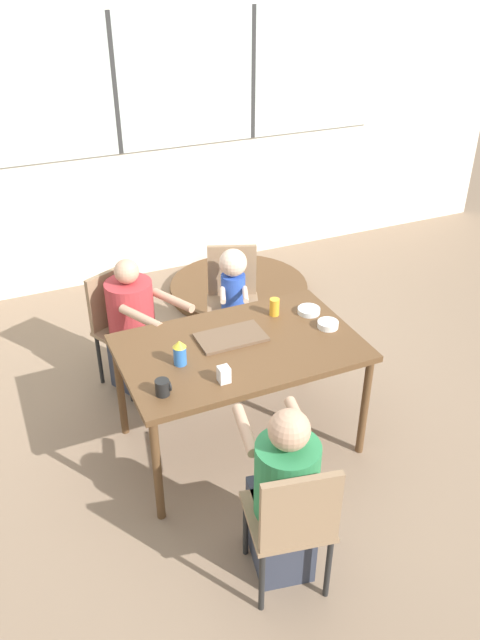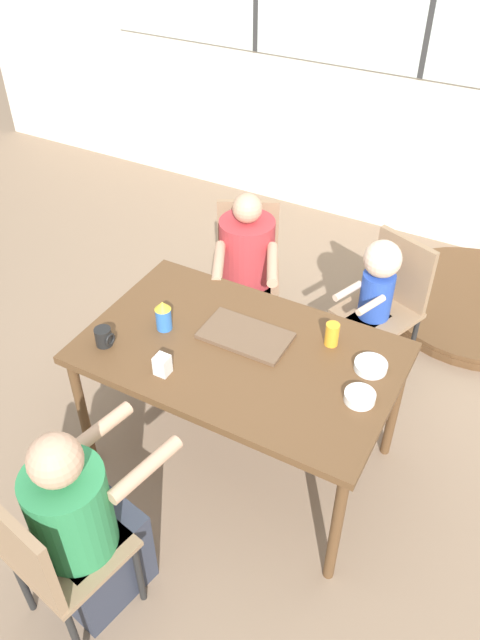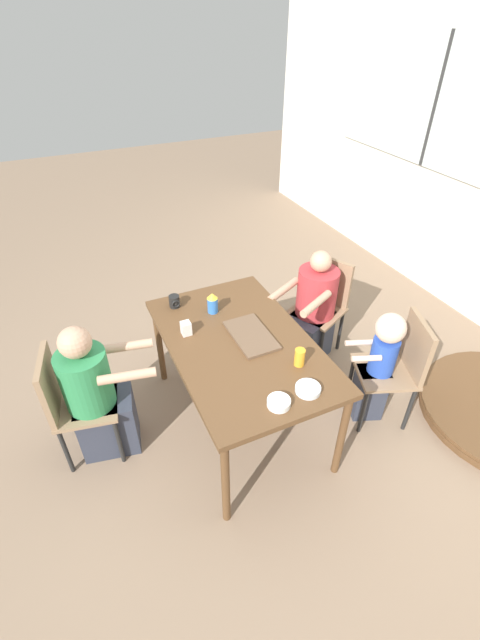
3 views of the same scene
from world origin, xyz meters
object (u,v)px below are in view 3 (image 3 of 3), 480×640
(person_toddler, at_px, (378,367))
(chair_for_woman_green_shirt, at_px, (69,398))
(chair_for_toddler, at_px, (400,362))
(bowl_white_shallow, at_px, (308,389))
(juice_glass, at_px, (300,357))
(sippy_cup, at_px, (213,303))
(person_woman_green_shirt, at_px, (98,398))
(chair_for_man_blue_shirt, at_px, (323,299))
(person_man_blue_shirt, at_px, (312,314))
(coffee_mug, at_px, (174,301))
(milk_carton_small, at_px, (186,328))
(bowl_cereal, at_px, (279,403))

(person_toddler, bearing_deg, chair_for_woman_green_shirt, 95.33)
(chair_for_toddler, bearing_deg, bowl_white_shallow, 121.32)
(juice_glass, relative_size, bowl_white_shallow, 0.78)
(sippy_cup, xyz_separation_m, juice_glass, (0.75, 0.28, -0.02))
(person_woman_green_shirt, distance_m, sippy_cup, 1.01)
(juice_glass, distance_m, bowl_white_shallow, 0.23)
(bowl_white_shallow, bearing_deg, person_toddler, 106.15)
(chair_for_woman_green_shirt, xyz_separation_m, person_woman_green_shirt, (0.03, 0.17, -0.05))
(chair_for_man_blue_shirt, distance_m, sippy_cup, 1.11)
(person_man_blue_shirt, distance_m, coffee_mug, 1.20)
(milk_carton_small, distance_m, bowl_cereal, 0.86)
(chair_for_man_blue_shirt, distance_m, coffee_mug, 1.32)
(chair_for_woman_green_shirt, relative_size, sippy_cup, 5.48)
(person_toddler, bearing_deg, bowl_white_shallow, 127.09)
(juice_glass, bearing_deg, chair_for_man_blue_shirt, 137.63)
(coffee_mug, bearing_deg, person_toddler, 52.14)
(bowl_white_shallow, bearing_deg, person_man_blue_shirt, 145.04)
(chair_for_man_blue_shirt, bearing_deg, bowl_cereal, 109.85)
(chair_for_woman_green_shirt, height_order, sippy_cup, sippy_cup)
(chair_for_man_blue_shirt, xyz_separation_m, bowl_white_shallow, (1.07, -0.85, 0.27))
(person_man_blue_shirt, bearing_deg, coffee_mug, 56.53)
(chair_for_woman_green_shirt, distance_m, sippy_cup, 1.15)
(juice_glass, bearing_deg, person_woman_green_shirt, -114.23)
(person_toddler, height_order, bowl_cereal, person_toddler)
(person_toddler, xyz_separation_m, sippy_cup, (-0.75, -0.96, 0.37))
(chair_for_toddler, bearing_deg, chair_for_woman_green_shirt, 94.98)
(chair_for_woman_green_shirt, distance_m, juice_glass, 1.51)
(chair_for_man_blue_shirt, xyz_separation_m, coffee_mug, (-0.07, -1.29, 0.30))
(chair_for_toddler, xyz_separation_m, bowl_cereal, (0.19, -1.10, 0.27))
(coffee_mug, xyz_separation_m, bowl_white_shallow, (1.14, 0.44, -0.03))
(person_toddler, bearing_deg, person_man_blue_shirt, 24.96)
(milk_carton_small, height_order, bowl_white_shallow, milk_carton_small)
(bowl_white_shallow, bearing_deg, chair_for_toddler, 100.38)
(person_man_blue_shirt, height_order, person_toddler, person_man_blue_shirt)
(bowl_white_shallow, bearing_deg, bowl_cereal, -83.56)
(coffee_mug, distance_m, juice_glass, 1.05)
(chair_for_woman_green_shirt, distance_m, person_man_blue_shirt, 2.00)
(chair_for_toddler, bearing_deg, person_man_blue_shirt, 34.18)
(sippy_cup, xyz_separation_m, milk_carton_small, (0.17, -0.26, -0.03))
(person_woman_green_shirt, relative_size, milk_carton_small, 11.14)
(person_man_blue_shirt, bearing_deg, sippy_cup, 65.89)
(chair_for_toddler, height_order, juice_glass, juice_glass)
(chair_for_woman_green_shirt, distance_m, bowl_cereal, 1.38)
(chair_for_man_blue_shirt, xyz_separation_m, person_man_blue_shirt, (0.08, -0.15, -0.07))
(chair_for_woman_green_shirt, relative_size, bowl_white_shallow, 5.85)
(chair_for_woman_green_shirt, bearing_deg, person_toddler, 85.38)
(chair_for_woman_green_shirt, distance_m, person_woman_green_shirt, 0.17)
(coffee_mug, relative_size, bowl_white_shallow, 0.61)
(bowl_cereal, bearing_deg, sippy_cup, -179.92)
(coffee_mug, bearing_deg, chair_for_man_blue_shirt, 86.97)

